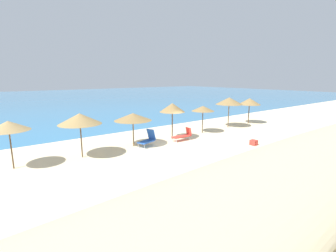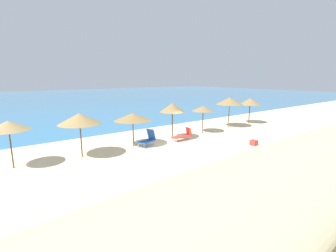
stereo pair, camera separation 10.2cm
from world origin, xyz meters
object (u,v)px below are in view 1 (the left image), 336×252
beach_umbrella_5 (203,109)px  beach_umbrella_7 (250,101)px  beach_umbrella_3 (133,117)px  lounge_chair_2 (183,135)px  beach_umbrella_1 (8,126)px  lounge_chair_0 (148,139)px  beach_umbrella_2 (80,119)px  beach_umbrella_6 (229,101)px  cooler_box (254,143)px  beach_umbrella_4 (172,108)px

beach_umbrella_5 → beach_umbrella_7: bearing=1.8°
beach_umbrella_3 → lounge_chair_2: 4.40m
beach_umbrella_1 → lounge_chair_0: (8.27, -0.74, -1.87)m
beach_umbrella_2 → beach_umbrella_5: bearing=1.4°
beach_umbrella_6 → beach_umbrella_5: bearing=-176.6°
lounge_chair_2 → cooler_box: (3.22, -4.20, -0.23)m
beach_umbrella_7 → lounge_chair_2: beach_umbrella_7 is taller
beach_umbrella_4 → lounge_chair_0: 3.37m
beach_umbrella_4 → beach_umbrella_5: (3.56, 0.15, -0.36)m
beach_umbrella_1 → cooler_box: 15.65m
beach_umbrella_2 → beach_umbrella_4: 7.27m
beach_umbrella_5 → lounge_chair_2: size_ratio=1.46×
beach_umbrella_1 → beach_umbrella_5: (14.48, -0.08, -0.20)m
beach_umbrella_2 → beach_umbrella_3: (3.78, 0.22, -0.29)m
beach_umbrella_6 → beach_umbrella_3: bearing=-178.5°
beach_umbrella_2 → lounge_chair_2: size_ratio=1.67×
beach_umbrella_4 → beach_umbrella_7: bearing=2.0°
beach_umbrella_2 → beach_umbrella_6: 14.69m
beach_umbrella_1 → beach_umbrella_2: bearing=-5.6°
beach_umbrella_6 → beach_umbrella_1: bearing=-179.5°
beach_umbrella_7 → cooler_box: bearing=-142.8°
beach_umbrella_2 → cooler_box: (10.94, -4.90, -2.25)m
beach_umbrella_5 → beach_umbrella_2: bearing=-178.6°
beach_umbrella_2 → beach_umbrella_7: (18.07, 0.51, -0.08)m
beach_umbrella_7 → beach_umbrella_4: bearing=-178.0°
beach_umbrella_1 → beach_umbrella_6: beach_umbrella_6 is taller
beach_umbrella_1 → beach_umbrella_2: size_ratio=0.96×
beach_umbrella_4 → beach_umbrella_5: bearing=2.3°
beach_umbrella_3 → beach_umbrella_4: (3.50, -0.09, 0.40)m
lounge_chair_0 → beach_umbrella_6: bearing=-101.9°
beach_umbrella_3 → lounge_chair_0: size_ratio=1.78×
cooler_box → beach_umbrella_6: bearing=55.3°
beach_umbrella_3 → lounge_chair_2: beach_umbrella_3 is taller
beach_umbrella_3 → cooler_box: (7.16, -5.12, -1.96)m
cooler_box → beach_umbrella_2: bearing=155.9°
beach_umbrella_2 → lounge_chair_0: 5.03m
beach_umbrella_4 → beach_umbrella_7: size_ratio=1.07×
beach_umbrella_3 → beach_umbrella_5: bearing=0.5°
beach_umbrella_2 → beach_umbrella_7: size_ratio=1.02×
beach_umbrella_6 → lounge_chair_0: size_ratio=1.98×
beach_umbrella_2 → beach_umbrella_3: size_ratio=1.04×
beach_umbrella_1 → beach_umbrella_3: 7.42m
beach_umbrella_3 → cooler_box: 9.02m
beach_umbrella_3 → lounge_chair_2: size_ratio=1.61×
beach_umbrella_3 → beach_umbrella_7: size_ratio=0.98×
beach_umbrella_4 → lounge_chair_2: 2.33m
beach_umbrella_7 → beach_umbrella_1: bearing=-179.6°
lounge_chair_2 → cooler_box: lounge_chair_2 is taller
beach_umbrella_1 → beach_umbrella_5: bearing=-0.3°
beach_umbrella_3 → beach_umbrella_4: beach_umbrella_4 is taller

